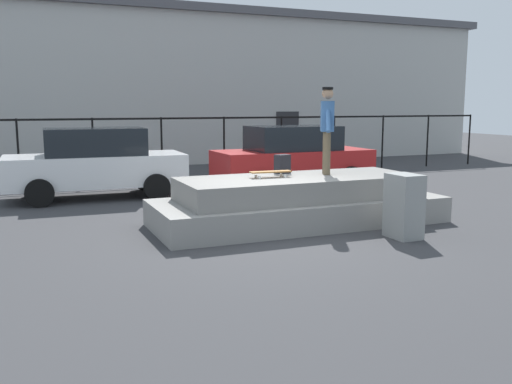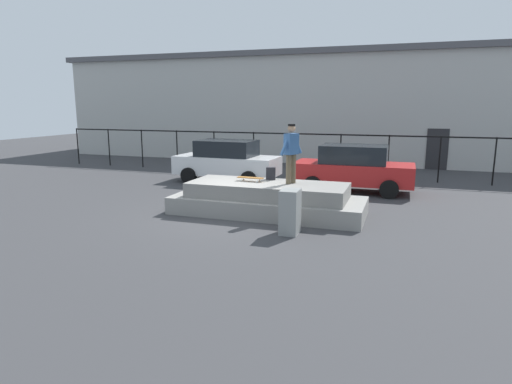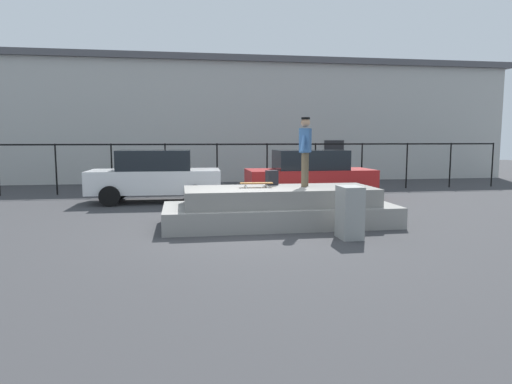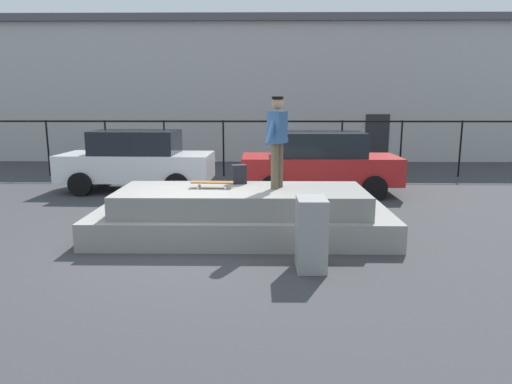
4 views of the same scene
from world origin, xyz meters
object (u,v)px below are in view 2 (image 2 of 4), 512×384
Objects in this scene: skateboarder at (291,150)px; car_white_sedan_near at (227,161)px; skateboard at (250,178)px; car_red_sedan_mid at (353,168)px; utility_box at (290,212)px; backpack at (271,173)px.

car_white_sedan_near is at bearing 130.54° from skateboarder.
skateboard is 0.19× the size of car_red_sedan_mid.
utility_box is (1.69, -1.83, -0.46)m from skateboard.
backpack is at bearing -52.40° from car_white_sedan_near.
car_white_sedan_near reaches higher than car_red_sedan_mid.
backpack is at bearing -119.43° from car_red_sedan_mid.
car_white_sedan_near is 7.71m from utility_box.
car_red_sedan_mid reaches higher than backpack.
backpack is (-0.74, 0.46, -0.79)m from skateboarder.
skateboarder is at bearing -45.86° from backpack.
skateboard is 2.53m from utility_box.
utility_box is at bearing -98.03° from car_red_sedan_mid.
car_red_sedan_mid reaches higher than skateboard.
car_red_sedan_mid is at bearing 46.64° from backpack.
skateboarder is 0.39× the size of car_white_sedan_near.
backpack is 0.09× the size of car_white_sedan_near.
backpack is 5.12m from car_white_sedan_near.
car_white_sedan_near is 1.01× the size of car_red_sedan_mid.
car_red_sedan_mid is at bearing 58.46° from skateboard.
backpack is at bearing 148.07° from skateboarder.
car_white_sedan_near is 5.18m from car_red_sedan_mid.
car_white_sedan_near reaches higher than skateboard.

